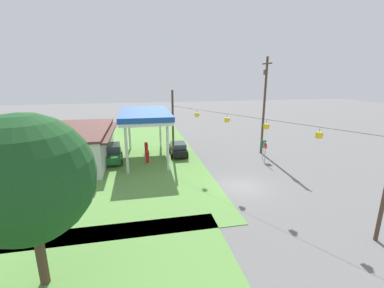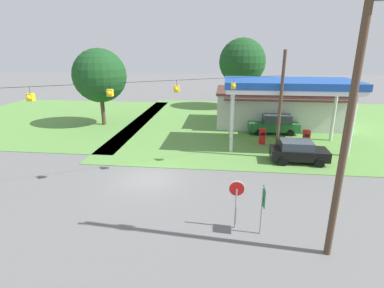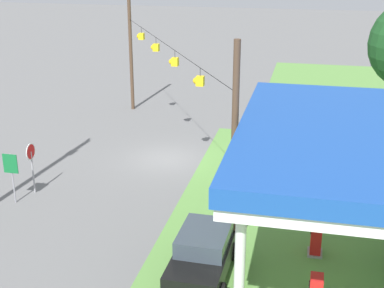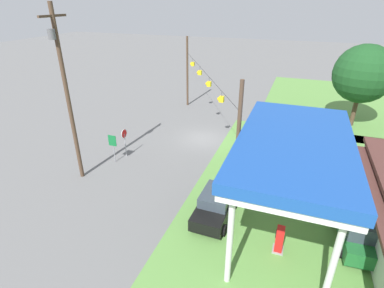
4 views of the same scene
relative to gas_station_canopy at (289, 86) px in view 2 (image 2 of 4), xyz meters
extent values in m
plane|color=slate|center=(-10.13, -8.11, -5.26)|extent=(160.00, 160.00, 0.00)
cube|color=#5B8E42|center=(2.00, 7.83, -5.24)|extent=(36.00, 28.00, 0.04)
cube|color=#5B8E42|center=(-26.13, 7.89, -5.24)|extent=(24.00, 24.00, 0.04)
cube|color=silver|center=(0.00, 0.00, -0.20)|extent=(10.49, 5.36, 0.35)
cube|color=#19479E|center=(0.00, 0.00, 0.25)|extent=(10.69, 5.56, 0.55)
cylinder|color=silver|center=(-4.64, -2.08, -2.82)|extent=(0.28, 0.28, 4.89)
cylinder|color=silver|center=(4.64, -2.08, -2.82)|extent=(0.28, 0.28, 4.89)
cylinder|color=silver|center=(-4.64, 2.08, -2.82)|extent=(0.28, 0.28, 4.89)
cylinder|color=silver|center=(4.64, 2.08, -2.82)|extent=(0.28, 0.28, 4.89)
cube|color=silver|center=(0.57, 7.83, -3.44)|extent=(13.25, 6.80, 3.64)
cube|color=#512D28|center=(0.57, 7.83, -1.49)|extent=(13.55, 7.10, 0.24)
cube|color=#512D28|center=(0.57, 4.08, -1.86)|extent=(11.93, 0.70, 0.20)
cube|color=gray|center=(-1.89, 0.00, -5.20)|extent=(0.71, 0.56, 0.12)
cube|color=red|center=(-1.89, 0.00, -4.44)|extent=(0.55, 0.40, 1.39)
cube|color=black|center=(-1.89, -0.22, -4.17)|extent=(0.39, 0.03, 0.24)
cube|color=gray|center=(1.89, 0.00, -5.20)|extent=(0.71, 0.56, 0.12)
cube|color=red|center=(1.89, 0.00, -4.44)|extent=(0.55, 0.40, 1.39)
cube|color=black|center=(1.89, -0.22, -4.17)|extent=(0.39, 0.03, 0.24)
cube|color=black|center=(0.41, -3.91, -4.55)|extent=(4.22, 1.94, 0.74)
cube|color=#333D47|center=(0.16, -3.90, -3.87)|extent=(2.33, 1.75, 0.62)
cylinder|color=black|center=(1.73, -2.99, -4.92)|extent=(0.68, 0.23, 0.68)
cylinder|color=black|center=(1.69, -4.88, -4.92)|extent=(0.68, 0.23, 0.68)
cylinder|color=black|center=(-0.87, -2.93, -4.92)|extent=(0.68, 0.23, 0.68)
cylinder|color=black|center=(-0.91, -4.82, -4.92)|extent=(0.68, 0.23, 0.68)
cube|color=#1E602D|center=(-0.39, 3.91, -4.51)|extent=(5.01, 2.14, 0.82)
cube|color=#333D47|center=(-0.09, 3.92, -3.68)|extent=(2.80, 1.86, 0.83)
cylinder|color=black|center=(-1.85, 2.87, -4.92)|extent=(0.69, 0.26, 0.68)
cylinder|color=black|center=(-1.96, 4.76, -4.92)|extent=(0.69, 0.26, 0.68)
cylinder|color=black|center=(1.19, 3.05, -4.92)|extent=(0.69, 0.26, 0.68)
cylinder|color=black|center=(1.08, 4.94, -4.92)|extent=(0.69, 0.26, 0.68)
cylinder|color=#99999E|center=(-4.58, -13.14, -4.21)|extent=(0.08, 0.08, 2.10)
cylinder|color=white|center=(-4.58, -13.14, -3.16)|extent=(0.80, 0.03, 0.80)
cylinder|color=red|center=(-4.58, -13.14, -3.16)|extent=(0.70, 0.03, 0.70)
cylinder|color=gray|center=(-3.41, -13.49, -4.06)|extent=(0.07, 0.07, 2.40)
cube|color=#146B33|center=(-3.36, -13.49, -3.31)|extent=(0.04, 0.70, 0.90)
cylinder|color=#4C3828|center=(-0.71, -14.61, 0.72)|extent=(0.28, 0.28, 11.95)
cylinder|color=#4C3828|center=(-1.14, -3.11, -1.15)|extent=(0.24, 0.24, 8.21)
cylinder|color=black|center=(-10.13, -8.11, 1.15)|extent=(17.99, 10.02, 0.02)
cylinder|color=black|center=(-15.52, -11.11, 0.97)|extent=(0.02, 0.02, 0.35)
cube|color=yellow|center=(-15.52, -11.11, 0.60)|extent=(0.32, 0.32, 0.40)
sphere|color=yellow|center=(-15.52, -11.28, 0.60)|extent=(0.28, 0.28, 0.28)
cylinder|color=black|center=(-11.93, -9.11, 0.97)|extent=(0.02, 0.02, 0.35)
cube|color=yellow|center=(-11.93, -9.11, 0.60)|extent=(0.32, 0.32, 0.40)
sphere|color=yellow|center=(-11.93, -9.28, 0.60)|extent=(0.28, 0.28, 0.28)
cylinder|color=black|center=(-8.33, -7.11, 0.97)|extent=(0.02, 0.02, 0.35)
cube|color=yellow|center=(-8.33, -7.11, 0.60)|extent=(0.32, 0.32, 0.40)
sphere|color=yellow|center=(-8.33, -7.28, 0.60)|extent=(0.28, 0.28, 0.28)
cylinder|color=black|center=(-4.74, -5.11, 0.97)|extent=(0.02, 0.02, 0.35)
cube|color=yellow|center=(-4.74, -5.11, 0.60)|extent=(0.32, 0.32, 0.40)
sphere|color=yellow|center=(-4.74, -5.28, 0.60)|extent=(0.28, 0.28, 0.28)
cylinder|color=#4C3828|center=(-3.10, 17.08, -3.34)|extent=(0.44, 0.44, 3.83)
sphere|color=#19471E|center=(-3.10, 17.08, 1.12)|extent=(6.36, 6.36, 6.36)
cylinder|color=#4C3828|center=(-18.72, 5.49, -3.68)|extent=(0.44, 0.44, 3.15)
sphere|color=#19471E|center=(-18.72, 5.49, 0.17)|extent=(5.69, 5.69, 5.69)
camera|label=1|loc=(-30.22, 0.63, 4.43)|focal=24.00mm
camera|label=2|loc=(-5.26, -25.90, 3.18)|focal=28.00mm
camera|label=3|loc=(16.42, -0.68, 5.77)|focal=50.00mm
camera|label=4|loc=(14.55, -0.23, 6.82)|focal=28.00mm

